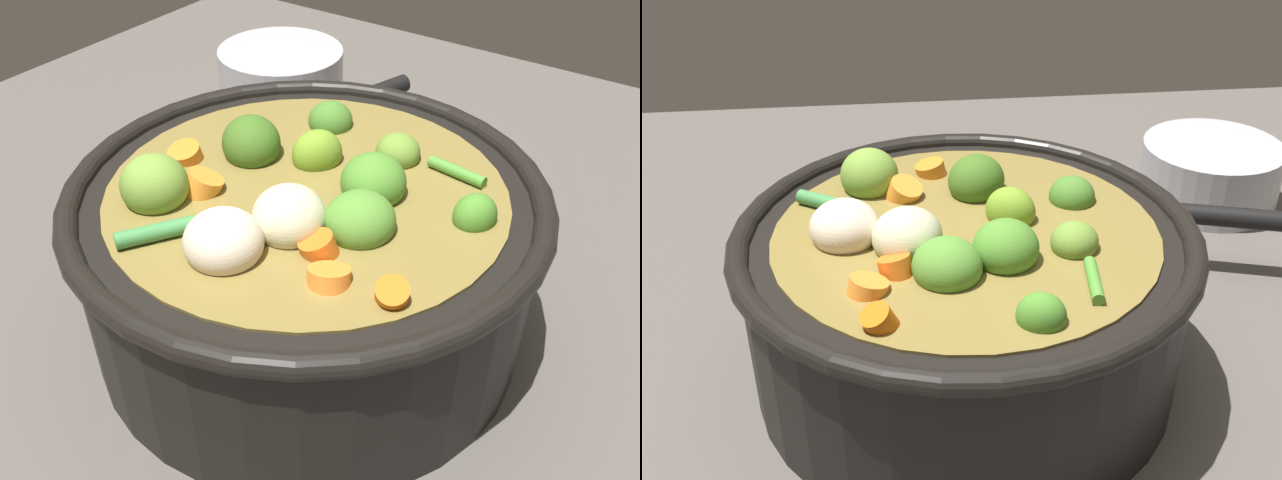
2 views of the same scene
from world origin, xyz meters
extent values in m
plane|color=#514C47|center=(0.00, 0.00, 0.00)|extent=(1.10, 1.10, 0.00)
cylinder|color=black|center=(0.00, 0.00, 0.06)|extent=(0.30, 0.30, 0.12)
torus|color=black|center=(0.00, 0.00, 0.12)|extent=(0.32, 0.32, 0.02)
cylinder|color=olive|center=(0.00, 0.00, 0.06)|extent=(0.26, 0.26, 0.11)
ellipsoid|color=#559032|center=(0.05, -0.02, 0.12)|extent=(0.05, 0.05, 0.04)
ellipsoid|color=olive|center=(-0.07, -0.06, 0.13)|extent=(0.06, 0.06, 0.04)
ellipsoid|color=#4B8A2B|center=(0.10, 0.03, 0.12)|extent=(0.03, 0.03, 0.03)
ellipsoid|color=olive|center=(-0.01, 0.03, 0.12)|extent=(0.04, 0.05, 0.03)
ellipsoid|color=#4E8B2D|center=(0.04, 0.02, 0.13)|extent=(0.06, 0.06, 0.04)
ellipsoid|color=#477B2A|center=(-0.04, 0.08, 0.12)|extent=(0.05, 0.05, 0.03)
ellipsoid|color=olive|center=(0.03, 0.07, 0.12)|extent=(0.04, 0.04, 0.03)
ellipsoid|color=#3E6920|center=(-0.06, 0.01, 0.13)|extent=(0.06, 0.06, 0.04)
cylinder|color=orange|center=(0.04, -0.05, 0.12)|extent=(0.03, 0.03, 0.02)
cylinder|color=orange|center=(-0.05, -0.04, 0.12)|extent=(0.04, 0.04, 0.03)
cylinder|color=orange|center=(-0.09, -0.02, 0.12)|extent=(0.02, 0.03, 0.02)
cylinder|color=orange|center=(0.06, -0.07, 0.12)|extent=(0.03, 0.03, 0.02)
cylinder|color=orange|center=(0.10, -0.06, 0.12)|extent=(0.03, 0.03, 0.02)
ellipsoid|color=beige|center=(0.00, -0.08, 0.13)|extent=(0.06, 0.06, 0.04)
ellipsoid|color=beige|center=(0.02, -0.04, 0.13)|extent=(0.06, 0.06, 0.04)
cylinder|color=#408946|center=(-0.04, -0.09, 0.12)|extent=(0.03, 0.05, 0.01)
cylinder|color=#4E9233|center=(0.07, 0.07, 0.12)|extent=(0.04, 0.01, 0.01)
cylinder|color=#ADADB2|center=(-0.24, 0.28, 0.03)|extent=(0.14, 0.14, 0.06)
cylinder|color=black|center=(-0.11, 0.24, 0.05)|extent=(0.05, 0.13, 0.02)
camera|label=1|loc=(0.22, -0.31, 0.37)|focal=39.38mm
camera|label=2|loc=(0.45, -0.05, 0.38)|focal=43.76mm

